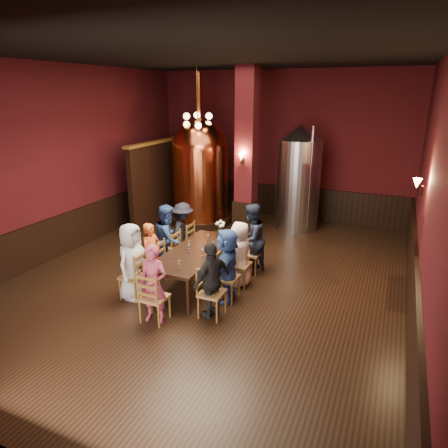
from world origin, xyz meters
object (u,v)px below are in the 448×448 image
at_px(person_1, 152,254).
at_px(rose_vase, 220,226).
at_px(dining_table, 195,254).
at_px(copper_kettle, 200,171).
at_px(steel_vessel, 299,178).
at_px(person_2, 168,239).
at_px(person_0, 132,262).

distance_m(person_1, rose_vase, 1.67).
relative_size(dining_table, copper_kettle, 0.55).
bearing_deg(rose_vase, steel_vessel, 75.30).
relative_size(dining_table, steel_vessel, 0.80).
bearing_deg(person_2, dining_table, -131.28).
xyz_separation_m(person_1, rose_vase, (0.96, 1.33, 0.33)).
distance_m(person_0, person_1, 0.68).
relative_size(person_0, rose_vase, 4.09).
xyz_separation_m(person_0, rose_vase, (0.96, 2.00, 0.23)).
height_order(steel_vessel, rose_vase, steel_vessel).
height_order(dining_table, person_1, person_1).
distance_m(person_2, rose_vase, 1.19).
bearing_deg(dining_table, person_0, -130.36).
xyz_separation_m(person_2, steel_vessel, (1.87, 4.14, 0.73)).
xyz_separation_m(dining_table, person_2, (-0.85, 0.33, 0.08)).
xyz_separation_m(copper_kettle, rose_vase, (1.90, -2.80, -0.60)).
bearing_deg(person_2, copper_kettle, -4.72).
height_order(person_0, copper_kettle, copper_kettle).
distance_m(person_2, steel_vessel, 4.60).
xyz_separation_m(dining_table, copper_kettle, (-1.80, 3.80, 0.91)).
distance_m(copper_kettle, steel_vessel, 2.90).
relative_size(person_0, steel_vessel, 0.51).
bearing_deg(copper_kettle, person_0, -78.85).
distance_m(person_0, copper_kettle, 4.96).
xyz_separation_m(person_1, steel_vessel, (1.87, 4.80, 0.84)).
height_order(person_0, person_2, person_2).
height_order(person_1, person_2, person_2).
distance_m(person_1, person_2, 0.67).
xyz_separation_m(person_0, steel_vessel, (1.87, 5.47, 0.74)).
xyz_separation_m(dining_table, rose_vase, (0.11, 1.00, 0.31)).
bearing_deg(rose_vase, copper_kettle, 124.21).
height_order(person_1, steel_vessel, steel_vessel).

